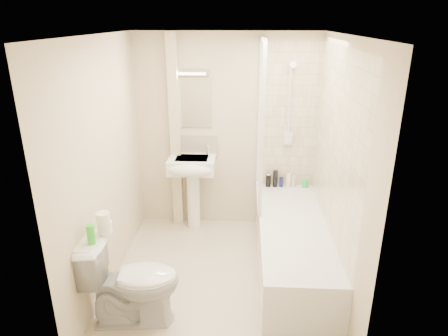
{
  "coord_description": "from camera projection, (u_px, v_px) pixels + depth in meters",
  "views": [
    {
      "loc": [
        0.24,
        -3.47,
        2.53
      ],
      "look_at": [
        0.03,
        0.2,
        1.15
      ],
      "focal_mm": 32.0,
      "sensor_mm": 36.0,
      "label": 1
    }
  ],
  "objects": [
    {
      "name": "floor",
      "position": [
        220.0,
        278.0,
        4.15
      ],
      "size": [
        2.5,
        2.5,
        0.0
      ],
      "primitive_type": "plane",
      "color": "beige",
      "rests_on": "ground"
    },
    {
      "name": "wall_back",
      "position": [
        226.0,
        134.0,
        4.89
      ],
      "size": [
        2.2,
        0.02,
        2.4
      ],
      "primitive_type": "cube",
      "color": "beige",
      "rests_on": "ground"
    },
    {
      "name": "wall_left",
      "position": [
        104.0,
        168.0,
        3.78
      ],
      "size": [
        0.02,
        2.5,
        2.4
      ],
      "primitive_type": "cube",
      "color": "beige",
      "rests_on": "ground"
    },
    {
      "name": "wall_right",
      "position": [
        339.0,
        172.0,
        3.67
      ],
      "size": [
        0.02,
        2.5,
        2.4
      ],
      "primitive_type": "cube",
      "color": "beige",
      "rests_on": "ground"
    },
    {
      "name": "ceiling",
      "position": [
        219.0,
        35.0,
        3.3
      ],
      "size": [
        2.2,
        2.5,
        0.02
      ],
      "primitive_type": "cube",
      "color": "white",
      "rests_on": "wall_back"
    },
    {
      "name": "tile_back",
      "position": [
        289.0,
        117.0,
        4.76
      ],
      "size": [
        0.7,
        0.01,
        1.75
      ],
      "primitive_type": "cube",
      "color": "beige",
      "rests_on": "wall_back"
    },
    {
      "name": "tile_right",
      "position": [
        335.0,
        143.0,
        3.78
      ],
      "size": [
        0.01,
        2.1,
        1.75
      ],
      "primitive_type": "cube",
      "color": "beige",
      "rests_on": "wall_right"
    },
    {
      "name": "pipe_boxing",
      "position": [
        175.0,
        134.0,
        4.87
      ],
      "size": [
        0.12,
        0.12,
        2.4
      ],
      "primitive_type": "cube",
      "color": "beige",
      "rests_on": "ground"
    },
    {
      "name": "splashback",
      "position": [
        194.0,
        147.0,
        4.97
      ],
      "size": [
        0.6,
        0.02,
        0.3
      ],
      "primitive_type": "cube",
      "color": "beige",
      "rests_on": "wall_back"
    },
    {
      "name": "mirror",
      "position": [
        193.0,
        103.0,
        4.77
      ],
      "size": [
        0.46,
        0.01,
        0.6
      ],
      "primitive_type": "cube",
      "color": "white",
      "rests_on": "wall_back"
    },
    {
      "name": "strip_light",
      "position": [
        191.0,
        72.0,
        4.62
      ],
      "size": [
        0.42,
        0.07,
        0.07
      ],
      "primitive_type": "cube",
      "color": "silver",
      "rests_on": "wall_back"
    },
    {
      "name": "bathtub",
      "position": [
        292.0,
        245.0,
        4.19
      ],
      "size": [
        0.7,
        2.1,
        0.55
      ],
      "color": "white",
      "rests_on": "ground"
    },
    {
      "name": "shower_screen",
      "position": [
        261.0,
        123.0,
        4.36
      ],
      "size": [
        0.04,
        0.92,
        1.8
      ],
      "color": "white",
      "rests_on": "bathtub"
    },
    {
      "name": "shower_fixture",
      "position": [
        290.0,
        108.0,
        4.68
      ],
      "size": [
        0.1,
        0.16,
        0.99
      ],
      "color": "white",
      "rests_on": "wall_back"
    },
    {
      "name": "pedestal_sink",
      "position": [
        192.0,
        173.0,
        4.85
      ],
      "size": [
        0.56,
        0.5,
        1.08
      ],
      "color": "white",
      "rests_on": "ground"
    },
    {
      "name": "bottle_black_a",
      "position": [
        268.0,
        181.0,
        4.98
      ],
      "size": [
        0.06,
        0.06,
        0.16
      ],
      "primitive_type": "cylinder",
      "color": "black",
      "rests_on": "bathtub"
    },
    {
      "name": "bottle_white_a",
      "position": [
        268.0,
        181.0,
        4.98
      ],
      "size": [
        0.05,
        0.05,
        0.16
      ],
      "primitive_type": "cylinder",
      "color": "white",
      "rests_on": "bathtub"
    },
    {
      "name": "bottle_black_b",
      "position": [
        275.0,
        179.0,
        4.97
      ],
      "size": [
        0.06,
        0.06,
        0.21
      ],
      "primitive_type": "cylinder",
      "color": "black",
      "rests_on": "bathtub"
    },
    {
      "name": "bottle_blue",
      "position": [
        281.0,
        182.0,
        4.98
      ],
      "size": [
        0.05,
        0.05,
        0.12
      ],
      "primitive_type": "cylinder",
      "color": "#121550",
      "rests_on": "bathtub"
    },
    {
      "name": "bottle_cream",
      "position": [
        288.0,
        180.0,
        4.97
      ],
      "size": [
        0.06,
        0.06,
        0.18
      ],
      "primitive_type": "cylinder",
      "color": "#F9E2C1",
      "rests_on": "bathtub"
    },
    {
      "name": "bottle_white_b",
      "position": [
        293.0,
        181.0,
        4.97
      ],
      "size": [
        0.05,
        0.05,
        0.15
      ],
      "primitive_type": "cylinder",
      "color": "silver",
      "rests_on": "bathtub"
    },
    {
      "name": "bottle_green",
      "position": [
        305.0,
        183.0,
        4.97
      ],
      "size": [
        0.07,
        0.07,
        0.1
      ],
      "primitive_type": "cylinder",
      "color": "green",
      "rests_on": "bathtub"
    },
    {
      "name": "toilet",
      "position": [
        132.0,
        280.0,
        3.44
      ],
      "size": [
        0.62,
        0.89,
        0.82
      ],
      "primitive_type": "imported",
      "rotation": [
        0.0,
        0.0,
        1.67
      ],
      "color": "white",
      "rests_on": "ground"
    },
    {
      "name": "toilet_roll_lower",
      "position": [
        105.0,
        227.0,
        3.38
      ],
      "size": [
        0.12,
        0.12,
        0.1
      ],
      "primitive_type": "cylinder",
      "color": "white",
      "rests_on": "toilet"
    },
    {
      "name": "toilet_roll_upper",
      "position": [
        103.0,
        218.0,
        3.32
      ],
      "size": [
        0.11,
        0.11,
        0.1
      ],
      "primitive_type": "cylinder",
      "color": "white",
      "rests_on": "toilet_roll_lower"
    },
    {
      "name": "green_bottle",
      "position": [
        91.0,
        234.0,
        3.21
      ],
      "size": [
        0.07,
        0.07,
        0.17
      ],
      "primitive_type": "cylinder",
      "color": "green",
      "rests_on": "toilet"
    }
  ]
}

